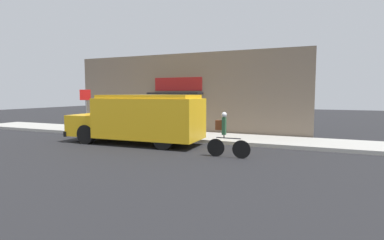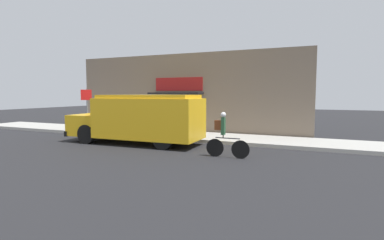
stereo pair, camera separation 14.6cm
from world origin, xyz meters
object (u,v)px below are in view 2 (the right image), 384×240
object	(u,v)px
school_bus	(140,118)
trash_bin	(135,123)
stop_sign_post	(87,103)
cyclist	(224,136)

from	to	relation	value
school_bus	trash_bin	world-z (taller)	school_bus
school_bus	stop_sign_post	bearing A→B (deg)	157.70
cyclist	stop_sign_post	xyz separation A→B (m)	(-9.32, 3.04, 1.01)
stop_sign_post	cyclist	bearing A→B (deg)	-18.05
school_bus	stop_sign_post	size ratio (longest dim) A/B	2.66
stop_sign_post	trash_bin	size ratio (longest dim) A/B	2.78
cyclist	trash_bin	xyz separation A→B (m)	(-6.97, 4.40, -0.19)
school_bus	stop_sign_post	xyz separation A→B (m)	(-4.84, 1.80, 0.61)
stop_sign_post	trash_bin	xyz separation A→B (m)	(2.35, 1.37, -1.20)
cyclist	trash_bin	size ratio (longest dim) A/B	1.89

